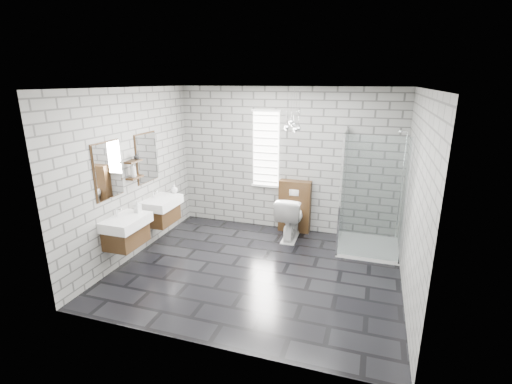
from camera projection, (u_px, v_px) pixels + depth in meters
The scene contains 20 objects.
floor at pixel (257, 270), 5.72m from camera, with size 4.20×3.60×0.02m, color black.
ceiling at pixel (258, 87), 4.93m from camera, with size 4.20×3.60×0.02m, color white.
wall_back at pixel (287, 161), 6.97m from camera, with size 4.20×0.02×2.70m, color gray.
wall_front at pixel (202, 232), 3.67m from camera, with size 4.20×0.02×2.70m, color gray.
wall_left at pixel (132, 174), 5.94m from camera, with size 0.02×3.60×2.70m, color gray.
wall_right at pixel (415, 199), 4.70m from camera, with size 0.02×3.60×2.70m, color gray.
vanity_left at pixel (124, 223), 5.53m from camera, with size 0.47×0.70×1.57m.
vanity_right at pixel (160, 203), 6.41m from camera, with size 0.47×0.70×1.57m.
shelf_lower at pixel (135, 177), 5.88m from camera, with size 0.14×0.30×0.03m, color #402913.
shelf_upper at pixel (133, 161), 5.81m from camera, with size 0.14×0.30×0.03m, color #402913.
window at pixel (266, 149), 7.01m from camera, with size 0.56×0.05×1.48m.
cistern_panel at pixel (295, 206), 7.06m from camera, with size 0.60×0.20×1.00m, color #402913.
flush_plate at pixel (294, 193), 6.87m from camera, with size 0.18×0.01×0.12m, color silver.
shower_enclosure at pixel (364, 223), 6.20m from camera, with size 1.00×1.00×2.03m.
pendant_cluster at pixel (293, 126), 6.30m from camera, with size 0.27×0.25×0.74m.
toilet at pixel (290, 217), 6.75m from camera, with size 0.45×0.79×0.81m, color white.
soap_bottle_a at pixel (138, 206), 5.68m from camera, with size 0.09×0.09×0.19m, color #B2B2B2.
soap_bottle_b at pixel (174, 189), 6.67m from camera, with size 0.12×0.12×0.15m, color #B2B2B2.
soap_bottle_c at pixel (133, 170), 5.81m from camera, with size 0.09×0.09×0.24m, color #B2B2B2.
vase at pixel (137, 156), 5.86m from camera, with size 0.09×0.09×0.10m, color #B2B2B2.
Camera 1 is at (1.55, -4.88, 2.80)m, focal length 26.00 mm.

